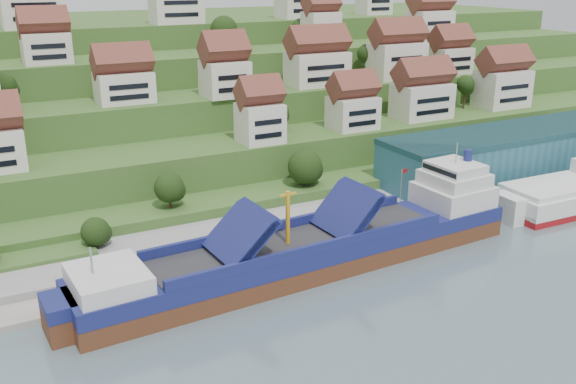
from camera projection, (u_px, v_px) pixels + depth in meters
ground at (346, 261)px, 102.83m from camera, size 300.00×300.00×0.00m
quay at (392, 206)px, 123.74m from camera, size 180.00×14.00×2.20m
hillside at (156, 92)px, 186.12m from camera, size 260.00×128.00×31.00m
hillside_village at (216, 61)px, 147.15m from camera, size 158.50×63.62×29.12m
hillside_trees at (195, 121)px, 128.65m from camera, size 136.16×62.48×31.02m
warehouse at (510, 152)px, 137.34m from camera, size 60.00×15.00×10.00m
flagpole at (402, 187)px, 116.83m from camera, size 1.28×0.16×8.00m
cargo_ship at (320, 248)px, 100.09m from camera, size 73.48×15.50×16.12m
second_ship at (575, 193)px, 125.73m from camera, size 31.65×12.29×9.11m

